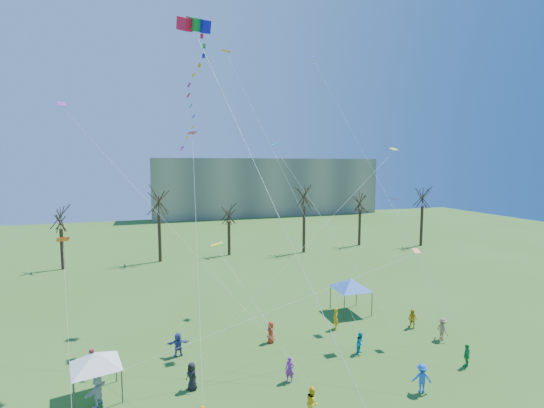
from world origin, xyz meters
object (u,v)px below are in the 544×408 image
object	(u,v)px
distant_building	(266,186)
canopy_tent_blue	(351,284)
big_box_kite	(198,94)
canopy_tent_white	(96,359)

from	to	relation	value
distant_building	canopy_tent_blue	distance (m)	70.70
distant_building	big_box_kite	distance (m)	78.68
big_box_kite	canopy_tent_white	world-z (taller)	big_box_kite
canopy_tent_white	canopy_tent_blue	bearing A→B (deg)	18.49
canopy_tent_white	canopy_tent_blue	distance (m)	21.41
canopy_tent_blue	distant_building	bearing A→B (deg)	79.17
distant_building	canopy_tent_blue	bearing A→B (deg)	-100.83
big_box_kite	canopy_tent_blue	world-z (taller)	big_box_kite
canopy_tent_white	distant_building	bearing A→B (deg)	66.20
distant_building	canopy_tent_blue	size ratio (longest dim) A/B	14.35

